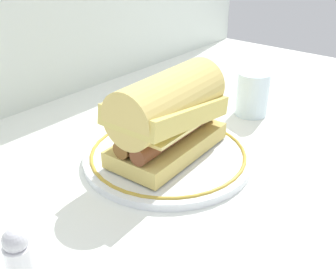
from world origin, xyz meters
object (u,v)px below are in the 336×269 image
(plate, at_px, (168,155))
(drinking_glass, at_px, (251,96))
(salt_shaker, at_px, (20,259))
(sausage_sandwich, at_px, (168,113))

(plate, height_order, drinking_glass, drinking_glass)
(drinking_glass, relative_size, salt_shaker, 1.14)
(plate, relative_size, drinking_glass, 3.14)
(drinking_glass, bearing_deg, plate, 176.44)
(salt_shaker, bearing_deg, sausage_sandwich, 9.07)
(sausage_sandwich, xyz_separation_m, drinking_glass, (0.24, -0.02, -0.04))
(plate, bearing_deg, sausage_sandwich, 0.00)
(sausage_sandwich, height_order, salt_shaker, sausage_sandwich)
(plate, distance_m, drinking_glass, 0.24)
(plate, xyz_separation_m, sausage_sandwich, (0.00, 0.00, 0.07))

